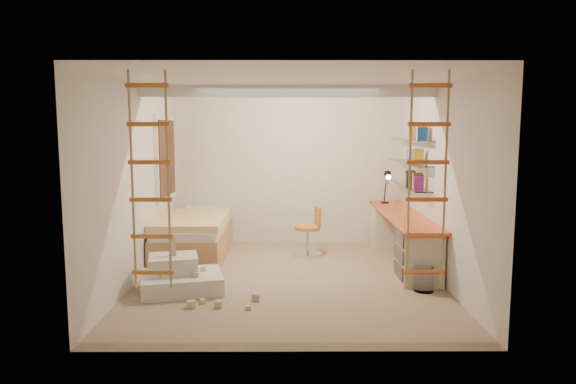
{
  "coord_description": "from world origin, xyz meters",
  "views": [
    {
      "loc": [
        -0.03,
        -6.71,
        2.03
      ],
      "look_at": [
        0.0,
        0.3,
        1.15
      ],
      "focal_mm": 32.0,
      "sensor_mm": 36.0,
      "label": 1
    }
  ],
  "objects_px": {
    "desk": "(402,236)",
    "play_platform": "(180,277)",
    "swivel_chair": "(309,238)",
    "bed": "(194,236)"
  },
  "relations": [
    {
      "from": "bed",
      "to": "swivel_chair",
      "type": "height_order",
      "value": "swivel_chair"
    },
    {
      "from": "swivel_chair",
      "to": "play_platform",
      "type": "relative_size",
      "value": 0.7
    },
    {
      "from": "bed",
      "to": "play_platform",
      "type": "bearing_deg",
      "value": -85.95
    },
    {
      "from": "desk",
      "to": "play_platform",
      "type": "distance_m",
      "value": 3.36
    },
    {
      "from": "swivel_chair",
      "to": "bed",
      "type": "bearing_deg",
      "value": -178.28
    },
    {
      "from": "desk",
      "to": "play_platform",
      "type": "height_order",
      "value": "desk"
    },
    {
      "from": "play_platform",
      "to": "bed",
      "type": "bearing_deg",
      "value": 94.05
    },
    {
      "from": "desk",
      "to": "swivel_chair",
      "type": "bearing_deg",
      "value": 163.12
    },
    {
      "from": "desk",
      "to": "swivel_chair",
      "type": "height_order",
      "value": "swivel_chair"
    },
    {
      "from": "desk",
      "to": "swivel_chair",
      "type": "distance_m",
      "value": 1.45
    }
  ]
}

